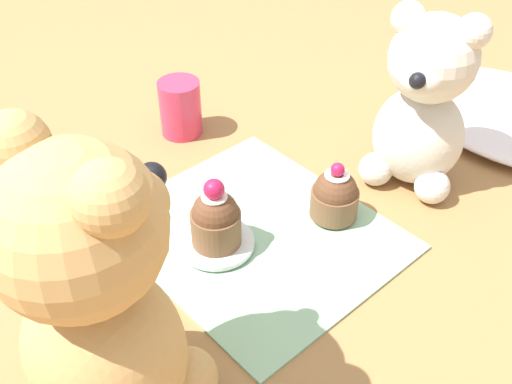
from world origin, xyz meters
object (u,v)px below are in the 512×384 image
Objects in this scene: saucer_plate at (217,243)px; juice_glass at (180,108)px; teddy_bear_tan at (98,297)px; teaspoon at (17,214)px; cupcake_near_cream_bear at (335,196)px; cupcake_near_tan_bear at (216,219)px; teddy_bear_cream at (423,104)px.

juice_glass is at bearing 152.29° from saucer_plate.
teddy_bear_tan reaches higher than teaspoon.
saucer_plate is 0.22m from teaspoon.
saucer_plate is at bearing -111.04° from cupcake_near_cream_bear.
teddy_bear_tan is 0.20m from cupcake_near_tan_bear.
saucer_plate is 0.60× the size of teaspoon.
saucer_plate is 0.99× the size of cupcake_near_tan_bear.
teddy_bear_tan is at bearing -40.64° from teaspoon.
juice_glass reaches higher than teaspoon.
teaspoon is (-0.18, -0.12, -0.01)m from saucer_plate.
cupcake_near_tan_bear is at bearing -122.23° from teddy_bear_cream.
cupcake_near_tan_bear is at bearing -74.84° from teddy_bear_tan.
teddy_bear_tan is 3.80× the size of cupcake_near_cream_bear.
saucer_plate is 0.03m from cupcake_near_tan_bear.
juice_glass is (-0.25, -0.13, -0.06)m from teddy_bear_cream.
saucer_plate is 1.06× the size of juice_glass.
cupcake_near_cream_bear and juice_glass have the same top height.
teddy_bear_cream is 0.81× the size of teddy_bear_tan.
juice_glass is (-0.24, -0.02, 0.00)m from cupcake_near_cream_bear.
cupcake_near_cream_bear is 0.87× the size of saucer_plate.
teddy_bear_tan reaches higher than teddy_bear_cream.
teddy_bear_cream is at bearing 84.10° from cupcake_near_cream_bear.
saucer_plate is at bearing -74.84° from teddy_bear_tan.
saucer_plate is (-0.06, -0.24, -0.09)m from teddy_bear_cream.
cupcake_near_cream_bear reaches higher than saucer_plate.
teddy_bear_tan is at bearing -105.27° from teddy_bear_cream.
cupcake_near_cream_bear is 0.33m from teaspoon.
teddy_bear_cream is 2.67× the size of cupcake_near_tan_bear.
cupcake_near_tan_bear reaches higher than saucer_plate.
saucer_plate is (-0.08, 0.16, -0.11)m from teddy_bear_tan.
cupcake_near_cream_bear is 0.52× the size of teaspoon.
juice_glass is (-0.27, 0.26, -0.08)m from teddy_bear_tan.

